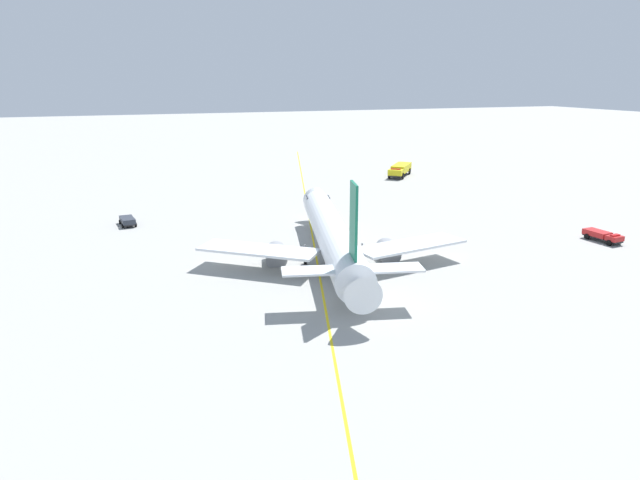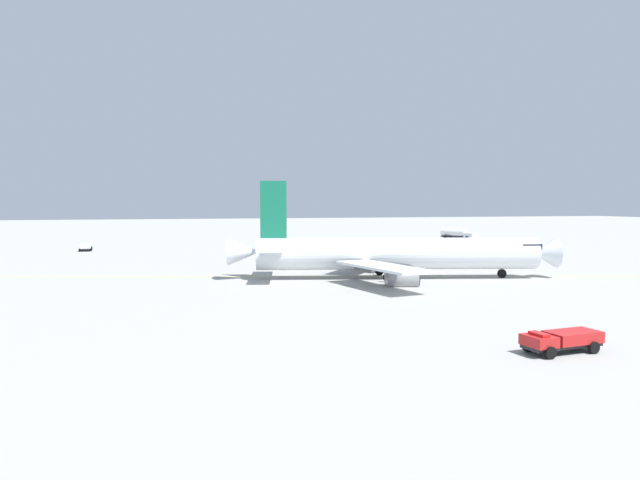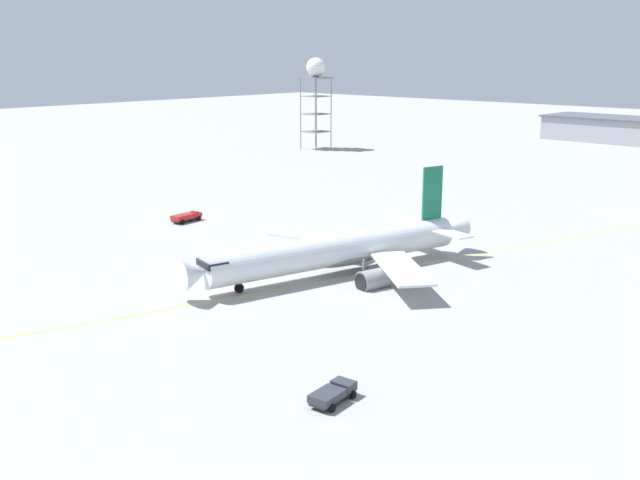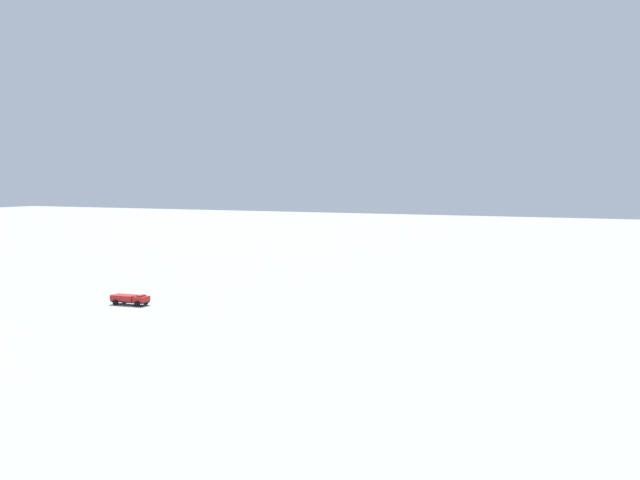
% 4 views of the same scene
% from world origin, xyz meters
% --- Properties ---
extents(ground_plane, '(600.00, 600.00, 0.00)m').
position_xyz_m(ground_plane, '(0.00, 0.00, 0.00)').
color(ground_plane, '#9E9E99').
extents(airliner_main, '(30.67, 40.45, 12.34)m').
position_xyz_m(airliner_main, '(-0.58, -0.66, 2.87)').
color(airliner_main, silver).
rests_on(airliner_main, ground_plane).
extents(ops_pickup_truck, '(2.52, 5.28, 1.41)m').
position_xyz_m(ops_pickup_truck, '(-37.35, 4.16, 0.81)').
color(ops_pickup_truck, '#232326').
rests_on(ops_pickup_truck, ground_plane).
extents(baggage_truck_truck, '(2.45, 4.36, 1.22)m').
position_xyz_m(baggage_truck_truck, '(21.72, -26.77, 0.72)').
color(baggage_truck_truck, '#232326').
rests_on(baggage_truck_truck, ground_plane).
extents(fire_tender_truck, '(9.18, 10.00, 2.50)m').
position_xyz_m(fire_tender_truck, '(-36.80, -51.80, 1.54)').
color(fire_tender_truck, '#232326').
rests_on(fire_tender_truck, ground_plane).
extents(taxiway_centreline, '(56.83, 187.90, 0.01)m').
position_xyz_m(taxiway_centreline, '(-0.55, -7.03, 0.00)').
color(taxiway_centreline, yellow).
rests_on(taxiway_centreline, ground_plane).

